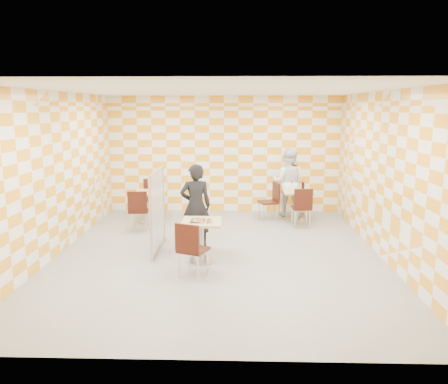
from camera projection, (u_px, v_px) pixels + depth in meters
The scene contains 15 objects.
room_shell at pixel (219, 171), 8.43m from camera, with size 7.00×7.00×7.00m.
main_table at pixel (202, 234), 7.70m from camera, with size 0.70×0.70×0.75m.
second_table at pixel (297, 201), 10.45m from camera, with size 0.70×0.70×0.75m.
empty_table at pixel (150, 202), 10.34m from camera, with size 0.70×0.70×0.75m.
chair_main_front at pixel (190, 246), 6.93m from camera, with size 0.55×0.56×0.92m.
chair_second_front at pixel (302, 205), 9.86m from camera, with size 0.45×0.46×0.92m.
chair_second_side at pixel (272, 198), 10.56m from camera, with size 0.53×0.53×0.92m.
chair_empty_near at pixel (138, 208), 9.57m from camera, with size 0.45×0.46×0.92m.
chair_empty_far at pixel (152, 194), 11.04m from camera, with size 0.49×0.50×0.92m.
partition at pixel (157, 210), 8.27m from camera, with size 0.08×1.38×1.55m.
man_dark at pixel (196, 206), 8.46m from camera, with size 0.60×0.40×1.65m, color black.
man_white at pixel (288, 182), 10.97m from camera, with size 0.83×0.65×1.71m, color white.
pizza_on_foil at pixel (201, 220), 7.63m from camera, with size 0.40×0.40×0.04m.
sport_bottle at pixel (292, 186), 10.54m from camera, with size 0.06×0.06×0.20m.
soda_bottle at pixel (303, 186), 10.42m from camera, with size 0.07×0.07×0.23m.
Camera 1 is at (0.33, -7.81, 2.71)m, focal length 35.00 mm.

